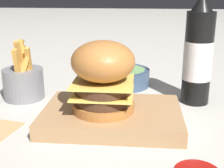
% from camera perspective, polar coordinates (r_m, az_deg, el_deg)
% --- Properties ---
extents(ground_plane, '(6.00, 6.00, 0.00)m').
position_cam_1_polar(ground_plane, '(0.63, 0.99, -6.54)').
color(ground_plane, '#B7B2A8').
extents(serving_board, '(0.26, 0.18, 0.03)m').
position_cam_1_polar(serving_board, '(0.61, -0.00, -5.85)').
color(serving_board, '#A37A51').
rests_on(serving_board, ground_plane).
extents(burger, '(0.12, 0.12, 0.13)m').
position_cam_1_polar(burger, '(0.57, -1.63, 1.49)').
color(burger, '#AD6B33').
rests_on(burger, serving_board).
extents(ketchup_bottle, '(0.06, 0.06, 0.24)m').
position_cam_1_polar(ketchup_bottle, '(0.71, 15.46, 5.07)').
color(ketchup_bottle, black).
rests_on(ketchup_bottle, ground_plane).
extents(fries_basket, '(0.09, 0.09, 0.14)m').
position_cam_1_polar(fries_basket, '(0.76, -15.88, 0.41)').
color(fries_basket, slate).
rests_on(fries_basket, ground_plane).
extents(side_bowl, '(0.14, 0.14, 0.04)m').
position_cam_1_polar(side_bowl, '(0.83, 1.90, 1.35)').
color(side_bowl, '#384C66').
rests_on(side_bowl, ground_plane).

